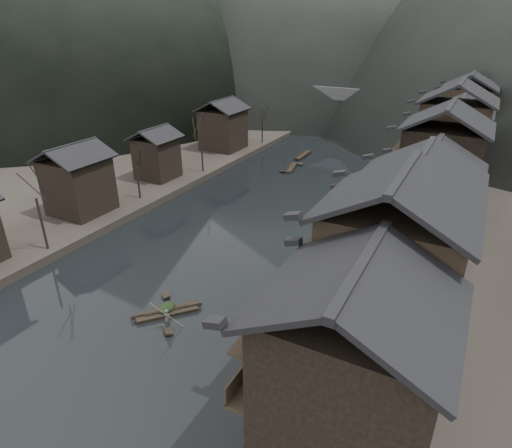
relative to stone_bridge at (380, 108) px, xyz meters
The scene contains 12 objects.
water 72.18m from the stone_bridge, 90.00° to the right, with size 300.00×300.00×0.00m, color black.
left_bank 47.64m from the stone_bridge, 137.56° to the right, with size 40.00×200.00×1.20m, color #2D2823.
stilt_houses 55.64m from the stone_bridge, 71.85° to the right, with size 9.00×67.60×16.27m.
left_houses 55.79m from the stone_bridge, 111.56° to the right, with size 8.10×53.20×8.73m.
bare_trees 58.41m from the stone_bridge, 106.93° to the right, with size 3.91×61.47×7.81m.
moored_sampans 47.36m from the stone_bridge, 74.96° to the right, with size 3.31×72.27×0.47m.
midriver_boats 29.71m from the stone_bridge, 102.96° to the right, with size 2.68×13.21×0.45m.
stone_bridge is the anchor object (origin of this frame).
hero_sampan 72.42m from the stone_bridge, 89.69° to the right, with size 4.33×4.78×0.44m.
cargo_heap 72.19m from the stone_bridge, 89.82° to the right, with size 1.22×1.59×0.73m, color black.
boatman 73.83m from the stone_bridge, 88.71° to the right, with size 0.60×0.40×1.66m, color #505052.
bamboo_pole 73.75m from the stone_bridge, 88.56° to the right, with size 0.06×0.06×3.97m, color #8C7A51.
Camera 1 is at (20.24, -21.97, 21.77)m, focal length 30.00 mm.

